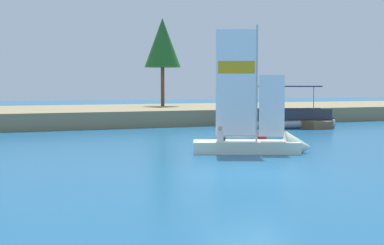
% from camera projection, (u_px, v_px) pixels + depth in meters
% --- Properties ---
extents(ground_plane, '(200.00, 200.00, 0.00)m').
position_uv_depth(ground_plane, '(247.00, 175.00, 18.24)').
color(ground_plane, '#195684').
extents(shore_bank, '(80.00, 15.35, 1.13)m').
position_uv_depth(shore_bank, '(64.00, 116.00, 44.44)').
color(shore_bank, '#897A56').
rests_on(shore_bank, ground).
extents(shoreline_tree_centre, '(3.10, 3.10, 7.53)m').
position_uv_depth(shoreline_tree_centre, '(162.00, 43.00, 49.08)').
color(shoreline_tree_centre, brown).
rests_on(shoreline_tree_centre, shore_bank).
extents(wooden_dock, '(1.53, 6.66, 0.51)m').
position_uv_depth(wooden_dock, '(295.00, 123.00, 40.60)').
color(wooden_dock, brown).
rests_on(wooden_dock, ground).
extents(sailboat, '(5.19, 3.44, 5.88)m').
position_uv_depth(sailboat, '(264.00, 143.00, 24.45)').
color(sailboat, silver).
rests_on(sailboat, ground).
extents(pontoon_boat, '(6.13, 3.41, 2.87)m').
position_uv_depth(pontoon_boat, '(290.00, 118.00, 39.44)').
color(pontoon_boat, '#B2B2B7').
rests_on(pontoon_boat, ground).
extents(channel_buoy, '(0.50, 0.50, 0.50)m').
position_uv_depth(channel_buoy, '(262.00, 138.00, 28.41)').
color(channel_buoy, red).
rests_on(channel_buoy, ground).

